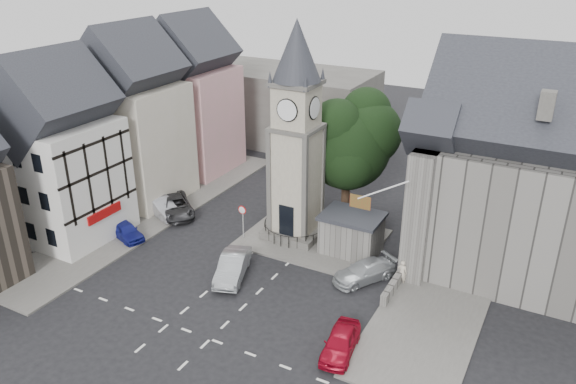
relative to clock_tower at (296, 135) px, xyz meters
The scene contains 23 objects.
ground 11.39m from the clock_tower, 90.00° to the right, with size 120.00×120.00×0.00m, color black.
pavement_west 15.00m from the clock_tower, behind, with size 6.00×30.00×0.14m, color #595651.
pavement_east 14.45m from the clock_tower, ahead, with size 6.00×26.00×0.14m, color #595651.
central_island 8.18m from the clock_tower, ahead, with size 10.00×8.00×0.16m, color #595651.
road_markings 15.74m from the clock_tower, 90.00° to the right, with size 20.00×8.00×0.01m, color silver.
clock_tower is the anchor object (origin of this frame).
stone_shelter 8.15m from the clock_tower, ahead, with size 4.30×3.30×3.08m.
town_tree 5.51m from the clock_tower, 68.23° to the left, with size 7.20×7.20×10.80m.
warning_sign_post 7.34m from the clock_tower, 141.37° to the right, with size 0.70×0.19×2.85m.
terrace_pink 17.51m from the clock_tower, 152.68° to the left, with size 8.10×7.60×12.80m.
terrace_cream 15.58m from the clock_tower, behind, with size 8.10×7.60×12.80m.
terrace_tudor 17.55m from the clock_tower, 152.73° to the right, with size 8.10×7.60×12.00m.
backdrop_west 23.69m from the clock_tower, 120.95° to the left, with size 20.00×10.00×8.00m, color #4C4944.
east_building 15.99m from the clock_tower, 10.92° to the left, with size 14.40×11.40×12.60m.
east_boundary_wall 12.15m from the clock_tower, 12.32° to the left, with size 0.40×16.00×0.90m, color #5A5752.
flagpole 9.01m from the clock_tower, 26.52° to the right, with size 3.68×0.10×2.74m.
car_west_blue 15.02m from the clock_tower, 149.45° to the right, with size 1.53×3.81×1.30m, color navy.
car_west_silver 13.79m from the clock_tower, 169.35° to the right, with size 1.56×4.48×1.48m, color gray.
car_west_grey 12.95m from the clock_tower, behind, with size 2.44×5.30×1.47m, color #2A2A2C.
car_island_silver 10.41m from the clock_tower, 97.79° to the right, with size 1.66×4.75×1.57m, color #9FA4A8.
car_island_east 10.81m from the clock_tower, 26.51° to the right, with size 1.86×4.56×1.32m, color #A8ADB0.
car_east_red 15.76m from the clock_tower, 52.28° to the right, with size 1.61×4.01×1.37m, color maroon.
pedestrian 12.15m from the clock_tower, 16.54° to the right, with size 0.64×0.42×1.76m, color beige.
Camera 1 is at (17.68, -26.22, 20.73)m, focal length 35.00 mm.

